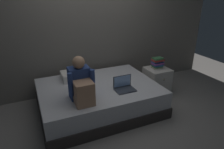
{
  "coord_description": "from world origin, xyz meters",
  "views": [
    {
      "loc": [
        -1.24,
        -2.61,
        1.95
      ],
      "look_at": [
        -0.04,
        0.1,
        0.72
      ],
      "focal_mm": 32.2,
      "sensor_mm": 36.0,
      "label": 1
    }
  ],
  "objects_px": {
    "person_sitting": "(81,84)",
    "book_stack": "(158,63)",
    "pillow": "(77,75)",
    "laptop": "(124,86)",
    "bed": "(99,98)",
    "nightstand": "(157,81)"
  },
  "relations": [
    {
      "from": "person_sitting",
      "to": "book_stack",
      "type": "relative_size",
      "value": 2.77
    },
    {
      "from": "person_sitting",
      "to": "pillow",
      "type": "bearing_deg",
      "value": 79.96
    },
    {
      "from": "laptop",
      "to": "bed",
      "type": "bearing_deg",
      "value": 137.02
    },
    {
      "from": "book_stack",
      "to": "bed",
      "type": "bearing_deg",
      "value": -173.85
    },
    {
      "from": "laptop",
      "to": "book_stack",
      "type": "bearing_deg",
      "value": 24.81
    },
    {
      "from": "person_sitting",
      "to": "bed",
      "type": "bearing_deg",
      "value": 42.65
    },
    {
      "from": "nightstand",
      "to": "book_stack",
      "type": "distance_m",
      "value": 0.38
    },
    {
      "from": "bed",
      "to": "nightstand",
      "type": "xyz_separation_m",
      "value": [
        1.3,
        0.12,
        0.03
      ]
    },
    {
      "from": "book_stack",
      "to": "nightstand",
      "type": "bearing_deg",
      "value": -78.38
    },
    {
      "from": "bed",
      "to": "nightstand",
      "type": "bearing_deg",
      "value": 5.2
    },
    {
      "from": "bed",
      "to": "person_sitting",
      "type": "height_order",
      "value": "person_sitting"
    },
    {
      "from": "person_sitting",
      "to": "pillow",
      "type": "relative_size",
      "value": 1.17
    },
    {
      "from": "pillow",
      "to": "person_sitting",
      "type": "bearing_deg",
      "value": -100.04
    },
    {
      "from": "bed",
      "to": "book_stack",
      "type": "relative_size",
      "value": 8.46
    },
    {
      "from": "laptop",
      "to": "person_sitting",
      "type": "bearing_deg",
      "value": -175.75
    },
    {
      "from": "laptop",
      "to": "pillow",
      "type": "height_order",
      "value": "laptop"
    },
    {
      "from": "bed",
      "to": "nightstand",
      "type": "height_order",
      "value": "nightstand"
    },
    {
      "from": "person_sitting",
      "to": "laptop",
      "type": "height_order",
      "value": "person_sitting"
    },
    {
      "from": "nightstand",
      "to": "laptop",
      "type": "height_order",
      "value": "laptop"
    },
    {
      "from": "laptop",
      "to": "book_stack",
      "type": "distance_m",
      "value": 1.07
    },
    {
      "from": "pillow",
      "to": "book_stack",
      "type": "bearing_deg",
      "value": -11.37
    },
    {
      "from": "laptop",
      "to": "pillow",
      "type": "xyz_separation_m",
      "value": [
        -0.58,
        0.76,
        0.01
      ]
    }
  ]
}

